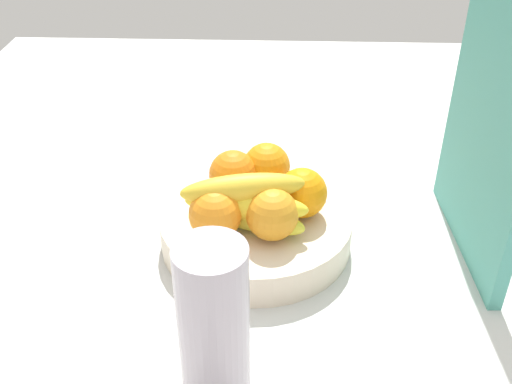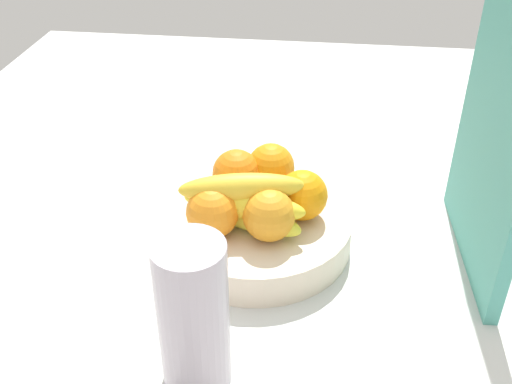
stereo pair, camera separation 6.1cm
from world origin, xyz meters
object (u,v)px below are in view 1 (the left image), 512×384
(fruit_bowl, at_px, (256,229))
(cutting_board, at_px, (488,135))
(orange_front_left, at_px, (269,166))
(orange_front_right, at_px, (233,174))
(orange_back_right, at_px, (302,193))
(banana_bunch, at_px, (245,204))
(thermos_tumbler, at_px, (213,320))
(orange_back_left, at_px, (272,214))
(orange_center, at_px, (215,214))

(fruit_bowl, distance_m, cutting_board, 0.34)
(orange_front_left, distance_m, cutting_board, 0.31)
(orange_front_right, height_order, orange_back_right, same)
(banana_bunch, xyz_separation_m, thermos_tumbler, (0.22, -0.02, 0.00))
(orange_back_left, bearing_deg, thermos_tumbler, -15.78)
(orange_front_left, relative_size, thermos_tumbler, 0.38)
(cutting_board, bearing_deg, orange_back_right, -91.40)
(orange_back_left, bearing_deg, fruit_bowl, -153.44)
(cutting_board, xyz_separation_m, thermos_tumbler, (0.26, -0.34, -0.09))
(orange_center, height_order, banana_bunch, banana_bunch)
(banana_bunch, distance_m, thermos_tumbler, 0.22)
(orange_back_left, height_order, orange_back_right, same)
(orange_back_right, height_order, thermos_tumbler, thermos_tumbler)
(cutting_board, bearing_deg, banana_bunch, -84.76)
(orange_center, xyz_separation_m, cutting_board, (-0.06, 0.36, 0.09))
(fruit_bowl, bearing_deg, cutting_board, 92.10)
(orange_back_left, bearing_deg, orange_front_right, -149.18)
(orange_front_left, height_order, banana_bunch, banana_bunch)
(fruit_bowl, distance_m, orange_front_left, 0.10)
(orange_front_right, relative_size, orange_back_left, 1.00)
(orange_front_right, distance_m, thermos_tumbler, 0.31)
(fruit_bowl, bearing_deg, orange_front_left, 168.12)
(orange_center, height_order, cutting_board, cutting_board)
(orange_back_left, height_order, cutting_board, cutting_board)
(fruit_bowl, relative_size, orange_front_right, 3.85)
(banana_bunch, xyz_separation_m, cutting_board, (-0.04, 0.32, 0.09))
(cutting_board, relative_size, thermos_tumbler, 1.90)
(fruit_bowl, height_order, orange_center, orange_center)
(orange_center, relative_size, thermos_tumbler, 0.38)
(banana_bunch, height_order, thermos_tumbler, thermos_tumbler)
(orange_front_left, distance_m, orange_center, 0.14)
(orange_front_right, height_order, orange_back_left, same)
(orange_back_left, distance_m, orange_back_right, 0.07)
(orange_center, bearing_deg, thermos_tumbler, 5.07)
(orange_back_left, bearing_deg, banana_bunch, -111.83)
(fruit_bowl, xyz_separation_m, orange_center, (0.05, -0.05, 0.06))
(orange_back_left, height_order, banana_bunch, banana_bunch)
(orange_front_right, xyz_separation_m, orange_center, (0.10, -0.02, 0.00))
(cutting_board, bearing_deg, fruit_bowl, -90.47)
(orange_center, relative_size, orange_back_left, 1.00)
(orange_front_left, height_order, orange_center, same)
(orange_center, relative_size, banana_bunch, 0.40)
(orange_front_left, bearing_deg, orange_front_right, -64.88)
(thermos_tumbler, bearing_deg, orange_center, -174.93)
(banana_bunch, relative_size, thermos_tumbler, 0.94)
(orange_center, bearing_deg, orange_front_right, 170.72)
(orange_back_right, xyz_separation_m, thermos_tumbler, (0.26, -0.10, 0.01))
(orange_front_right, distance_m, orange_back_left, 0.12)
(fruit_bowl, relative_size, orange_back_right, 3.85)
(orange_back_right, bearing_deg, banana_bunch, -63.48)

